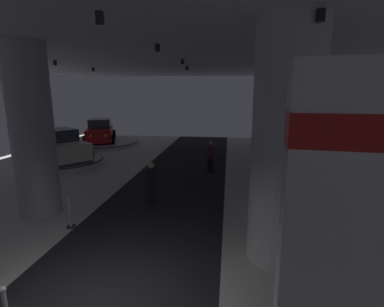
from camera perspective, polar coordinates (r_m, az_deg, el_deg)
The scene contains 14 objects.
column_left at distance 10.32m, azimuth -29.61°, elevation 3.85°, with size 1.30×1.30×5.50m.
column_right at distance 6.73m, azimuth 18.26°, elevation 1.27°, with size 1.51×1.51×5.50m.
brand_sign_pylon at distance 3.74m, azimuth 26.06°, elevation -16.77°, with size 1.33×0.78×4.28m.
display_platform_deep_right at distance 21.19m, azimuth 19.13°, elevation 1.11°, with size 5.50×5.50×0.31m.
display_car_deep_right at distance 21.08m, azimuth 19.36°, elevation 3.53°, with size 4.43×3.98×1.71m.
display_platform_deep_left at distance 23.12m, azimuth -17.97°, elevation 2.06°, with size 5.84×5.84×0.32m.
display_car_deep_left at distance 23.02m, azimuth -18.11°, elevation 4.29°, with size 3.34×4.57×1.71m.
display_platform_far_right at distance 15.64m, azimuth 22.57°, elevation -2.78°, with size 5.56×5.56×0.35m.
display_car_far_right at distance 15.42m, azimuth 22.88°, elevation 0.50°, with size 2.51×4.35×1.71m.
display_platform_far_left at distance 17.53m, azimuth -24.85°, elevation -1.51°, with size 4.52×4.52×0.31m.
display_car_far_left at distance 17.39m, azimuth -25.15°, elevation 1.40°, with size 4.43×3.99×1.71m.
visitor_walking_near at distance 14.30m, azimuth 3.78°, elevation -0.25°, with size 0.32×0.32×1.59m.
visitor_walking_far at distance 10.13m, azimuth -8.24°, elevation -5.51°, with size 0.32×0.32×1.59m.
stanchion_c at distance 9.34m, azimuth -23.46°, elevation -11.47°, with size 0.28×0.28×1.01m.
Camera 1 is at (2.29, -3.91, 3.93)m, focal length 26.34 mm.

